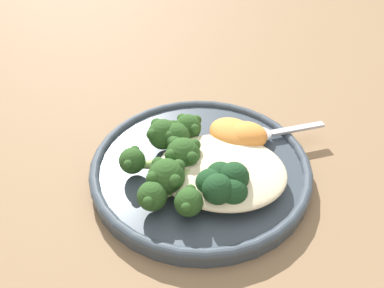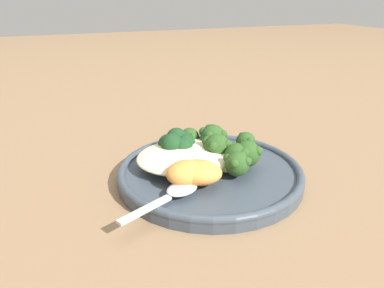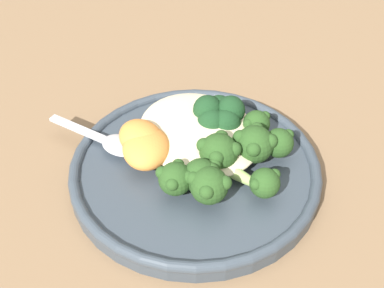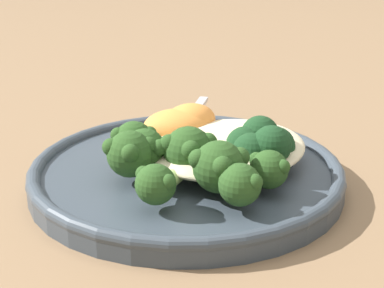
{
  "view_description": "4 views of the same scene",
  "coord_description": "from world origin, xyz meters",
  "px_view_note": "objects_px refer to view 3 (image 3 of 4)",
  "views": [
    {
      "loc": [
        -0.05,
        0.32,
        0.32
      ],
      "look_at": [
        0.01,
        0.01,
        0.05
      ],
      "focal_mm": 35.0,
      "sensor_mm": 36.0,
      "label": 1
    },
    {
      "loc": [
        -0.2,
        -0.43,
        0.26
      ],
      "look_at": [
        -0.02,
        0.01,
        0.06
      ],
      "focal_mm": 35.0,
      "sensor_mm": 36.0,
      "label": 2
    },
    {
      "loc": [
        0.33,
        -0.22,
        0.41
      ],
      "look_at": [
        -0.01,
        0.0,
        0.04
      ],
      "focal_mm": 50.0,
      "sensor_mm": 36.0,
      "label": 3
    },
    {
      "loc": [
        0.38,
        0.31,
        0.23
      ],
      "look_at": [
        0.01,
        0.01,
        0.04
      ],
      "focal_mm": 60.0,
      "sensor_mm": 36.0,
      "label": 4
    }
  ],
  "objects_px": {
    "broccoli_stalk_0": "(176,175)",
    "broccoli_stalk_4": "(216,151)",
    "broccoli_stalk_5": "(245,144)",
    "broccoli_stalk_7": "(229,131)",
    "plate": "(194,167)",
    "broccoli_stalk_1": "(198,171)",
    "broccoli_stalk_3": "(245,175)",
    "sweet_potato_chunk_1": "(141,138)",
    "spoon": "(113,142)",
    "broccoli_stalk_6": "(252,144)",
    "quinoa_mound": "(199,132)",
    "sweet_potato_chunk_0": "(146,148)",
    "kale_tuft": "(219,115)",
    "broccoli_stalk_2": "(204,177)"
  },
  "relations": [
    {
      "from": "broccoli_stalk_0",
      "to": "broccoli_stalk_4",
      "type": "height_order",
      "value": "broccoli_stalk_4"
    },
    {
      "from": "broccoli_stalk_5",
      "to": "broccoli_stalk_7",
      "type": "bearing_deg",
      "value": 127.27
    },
    {
      "from": "plate",
      "to": "broccoli_stalk_1",
      "type": "bearing_deg",
      "value": -27.36
    },
    {
      "from": "broccoli_stalk_4",
      "to": "broccoli_stalk_3",
      "type": "bearing_deg",
      "value": -7.24
    },
    {
      "from": "sweet_potato_chunk_1",
      "to": "spoon",
      "type": "relative_size",
      "value": 0.47
    },
    {
      "from": "broccoli_stalk_6",
      "to": "quinoa_mound",
      "type": "bearing_deg",
      "value": 162.67
    },
    {
      "from": "quinoa_mound",
      "to": "broccoli_stalk_1",
      "type": "relative_size",
      "value": 1.77
    },
    {
      "from": "sweet_potato_chunk_0",
      "to": "sweet_potato_chunk_1",
      "type": "distance_m",
      "value": 0.02
    },
    {
      "from": "broccoli_stalk_6",
      "to": "sweet_potato_chunk_0",
      "type": "xyz_separation_m",
      "value": [
        -0.05,
        -0.1,
        0.0
      ]
    },
    {
      "from": "quinoa_mound",
      "to": "sweet_potato_chunk_0",
      "type": "bearing_deg",
      "value": -96.1
    },
    {
      "from": "plate",
      "to": "broccoli_stalk_1",
      "type": "height_order",
      "value": "broccoli_stalk_1"
    },
    {
      "from": "broccoli_stalk_3",
      "to": "broccoli_stalk_4",
      "type": "height_order",
      "value": "broccoli_stalk_4"
    },
    {
      "from": "broccoli_stalk_7",
      "to": "sweet_potato_chunk_0",
      "type": "xyz_separation_m",
      "value": [
        -0.02,
        -0.09,
        0.0
      ]
    },
    {
      "from": "broccoli_stalk_7",
      "to": "sweet_potato_chunk_0",
      "type": "bearing_deg",
      "value": 178.41
    },
    {
      "from": "kale_tuft",
      "to": "broccoli_stalk_0",
      "type": "bearing_deg",
      "value": -60.65
    },
    {
      "from": "broccoli_stalk_6",
      "to": "sweet_potato_chunk_1",
      "type": "bearing_deg",
      "value": -179.62
    },
    {
      "from": "quinoa_mound",
      "to": "kale_tuft",
      "type": "relative_size",
      "value": 2.51
    },
    {
      "from": "broccoli_stalk_2",
      "to": "broccoli_stalk_7",
      "type": "bearing_deg",
      "value": 140.35
    },
    {
      "from": "broccoli_stalk_2",
      "to": "broccoli_stalk_7",
      "type": "relative_size",
      "value": 0.92
    },
    {
      "from": "broccoli_stalk_1",
      "to": "broccoli_stalk_5",
      "type": "xyz_separation_m",
      "value": [
        -0.0,
        0.06,
        0.0
      ]
    },
    {
      "from": "broccoli_stalk_2",
      "to": "spoon",
      "type": "distance_m",
      "value": 0.12
    },
    {
      "from": "broccoli_stalk_5",
      "to": "spoon",
      "type": "distance_m",
      "value": 0.14
    },
    {
      "from": "broccoli_stalk_4",
      "to": "quinoa_mound",
      "type": "bearing_deg",
      "value": 148.51
    },
    {
      "from": "broccoli_stalk_0",
      "to": "broccoli_stalk_5",
      "type": "relative_size",
      "value": 0.77
    },
    {
      "from": "broccoli_stalk_0",
      "to": "kale_tuft",
      "type": "relative_size",
      "value": 1.26
    },
    {
      "from": "broccoli_stalk_1",
      "to": "broccoli_stalk_3",
      "type": "relative_size",
      "value": 0.67
    },
    {
      "from": "broccoli_stalk_6",
      "to": "spoon",
      "type": "relative_size",
      "value": 0.92
    },
    {
      "from": "broccoli_stalk_2",
      "to": "broccoli_stalk_1",
      "type": "bearing_deg",
      "value": -166.53
    },
    {
      "from": "broccoli_stalk_7",
      "to": "broccoli_stalk_2",
      "type": "bearing_deg",
      "value": -131.23
    },
    {
      "from": "plate",
      "to": "broccoli_stalk_2",
      "type": "relative_size",
      "value": 2.29
    },
    {
      "from": "plate",
      "to": "broccoli_stalk_1",
      "type": "relative_size",
      "value": 3.23
    },
    {
      "from": "broccoli_stalk_2",
      "to": "kale_tuft",
      "type": "relative_size",
      "value": 2.01
    },
    {
      "from": "plate",
      "to": "broccoli_stalk_5",
      "type": "distance_m",
      "value": 0.06
    },
    {
      "from": "broccoli_stalk_4",
      "to": "sweet_potato_chunk_1",
      "type": "bearing_deg",
      "value": -162.18
    },
    {
      "from": "quinoa_mound",
      "to": "broccoli_stalk_5",
      "type": "bearing_deg",
      "value": 25.89
    },
    {
      "from": "plate",
      "to": "broccoli_stalk_4",
      "type": "bearing_deg",
      "value": 37.81
    },
    {
      "from": "broccoli_stalk_3",
      "to": "kale_tuft",
      "type": "distance_m",
      "value": 0.09
    },
    {
      "from": "sweet_potato_chunk_1",
      "to": "broccoli_stalk_4",
      "type": "bearing_deg",
      "value": 38.53
    },
    {
      "from": "broccoli_stalk_1",
      "to": "kale_tuft",
      "type": "height_order",
      "value": "kale_tuft"
    },
    {
      "from": "broccoli_stalk_5",
      "to": "broccoli_stalk_4",
      "type": "bearing_deg",
      "value": -149.27
    },
    {
      "from": "broccoli_stalk_0",
      "to": "broccoli_stalk_1",
      "type": "distance_m",
      "value": 0.02
    },
    {
      "from": "plate",
      "to": "broccoli_stalk_7",
      "type": "distance_m",
      "value": 0.05
    },
    {
      "from": "kale_tuft",
      "to": "spoon",
      "type": "height_order",
      "value": "kale_tuft"
    },
    {
      "from": "quinoa_mound",
      "to": "broccoli_stalk_1",
      "type": "distance_m",
      "value": 0.06
    },
    {
      "from": "quinoa_mound",
      "to": "sweet_potato_chunk_0",
      "type": "height_order",
      "value": "sweet_potato_chunk_0"
    },
    {
      "from": "broccoli_stalk_4",
      "to": "sweet_potato_chunk_0",
      "type": "relative_size",
      "value": 1.29
    },
    {
      "from": "broccoli_stalk_5",
      "to": "sweet_potato_chunk_0",
      "type": "relative_size",
      "value": 1.53
    },
    {
      "from": "broccoli_stalk_4",
      "to": "kale_tuft",
      "type": "xyz_separation_m",
      "value": [
        -0.05,
        0.04,
        -0.0
      ]
    },
    {
      "from": "broccoli_stalk_0",
      "to": "plate",
      "type": "bearing_deg",
      "value": 162.94
    },
    {
      "from": "broccoli_stalk_4",
      "to": "broccoli_stalk_6",
      "type": "bearing_deg",
      "value": 60.66
    }
  ]
}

